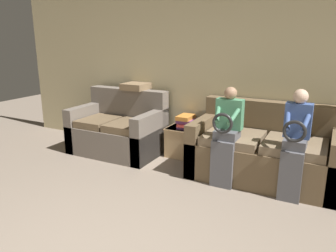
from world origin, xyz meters
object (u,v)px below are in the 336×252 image
at_px(couch_main, 264,152).
at_px(child_left_seated, 226,133).
at_px(side_shelf, 186,142).
at_px(book_stack, 186,122).
at_px(couch_side, 119,131).
at_px(child_right_seated, 295,140).
at_px(throw_pillow, 136,86).

xyz_separation_m(couch_main, child_left_seated, (-0.40, -0.41, 0.32)).
height_order(side_shelf, book_stack, book_stack).
height_order(couch_main, child_left_seated, child_left_seated).
bearing_deg(couch_side, side_shelf, 14.78).
bearing_deg(couch_side, child_left_seated, -11.12).
bearing_deg(child_left_seated, couch_main, 45.92).
bearing_deg(child_right_seated, couch_main, 134.32).
distance_m(child_right_seated, side_shelf, 1.81).
bearing_deg(side_shelf, child_right_seated, -21.70).
relative_size(child_left_seated, book_stack, 3.96).
bearing_deg(book_stack, couch_side, -165.17).
bearing_deg(couch_main, side_shelf, 168.91).
distance_m(child_right_seated, book_stack, 1.76).
relative_size(child_left_seated, side_shelf, 2.11).
height_order(couch_main, couch_side, couch_side).
height_order(couch_main, throw_pillow, throw_pillow).
bearing_deg(couch_side, child_right_seated, -7.81).
xyz_separation_m(child_left_seated, child_right_seated, (0.79, 0.00, 0.02)).
bearing_deg(child_right_seated, throw_pillow, 165.24).
relative_size(couch_side, child_right_seated, 1.11).
bearing_deg(throw_pillow, side_shelf, -1.24).
relative_size(couch_side, book_stack, 4.52).
xyz_separation_m(couch_main, throw_pillow, (-2.13, 0.26, 0.69)).
distance_m(child_left_seated, child_right_seated, 0.79).
relative_size(child_right_seated, side_shelf, 2.16).
xyz_separation_m(child_left_seated, book_stack, (-0.84, 0.65, -0.11)).
distance_m(couch_side, side_shelf, 1.10).
relative_size(couch_main, couch_side, 1.32).
bearing_deg(throw_pillow, child_left_seated, -21.09).
distance_m(couch_main, child_right_seated, 0.66).
bearing_deg(side_shelf, child_left_seated, -37.97).
bearing_deg(couch_main, child_right_seated, -45.68).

